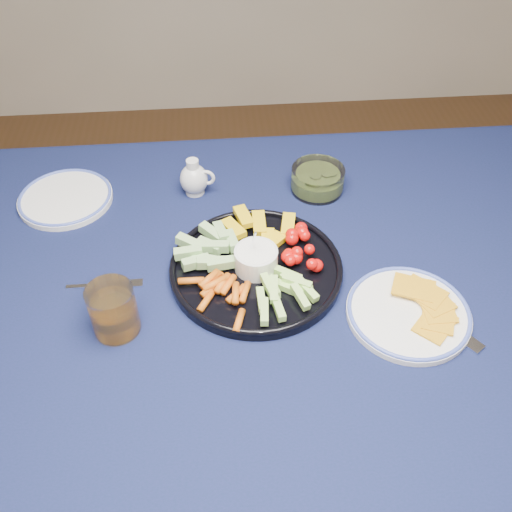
{
  "coord_description": "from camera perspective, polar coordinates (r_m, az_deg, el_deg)",
  "views": [
    {
      "loc": [
        -0.02,
        -0.71,
        1.54
      ],
      "look_at": [
        0.05,
        0.06,
        0.79
      ],
      "focal_mm": 40.0,
      "sensor_mm": 36.0,
      "label": 1
    }
  ],
  "objects": [
    {
      "name": "dining_table",
      "position": [
        1.13,
        -2.26,
        -6.99
      ],
      "size": [
        1.67,
        1.07,
        0.75
      ],
      "color": "#4C2D19",
      "rests_on": "ground"
    },
    {
      "name": "cheese_plate",
      "position": [
        1.06,
        15.02,
        -5.38
      ],
      "size": [
        0.22,
        0.22,
        0.03
      ],
      "color": "white",
      "rests_on": "dining_table"
    },
    {
      "name": "creamer_pitcher",
      "position": [
        1.28,
        -6.19,
        7.68
      ],
      "size": [
        0.08,
        0.06,
        0.09
      ],
      "color": "silver",
      "rests_on": "dining_table"
    },
    {
      "name": "crudite_platter",
      "position": [
        1.09,
        -0.13,
        -0.99
      ],
      "size": [
        0.33,
        0.33,
        0.11
      ],
      "color": "black",
      "rests_on": "dining_table"
    },
    {
      "name": "pickle_bowl",
      "position": [
        1.29,
        6.16,
        7.53
      ],
      "size": [
        0.12,
        0.12,
        0.06
      ],
      "color": "silver",
      "rests_on": "dining_table"
    },
    {
      "name": "fork_right",
      "position": [
        1.07,
        18.29,
        -6.43
      ],
      "size": [
        0.12,
        0.16,
        0.0
      ],
      "color": "silver",
      "rests_on": "dining_table"
    },
    {
      "name": "juice_tumbler",
      "position": [
        1.01,
        -14.02,
        -5.5
      ],
      "size": [
        0.08,
        0.08,
        0.1
      ],
      "color": "silver",
      "rests_on": "dining_table"
    },
    {
      "name": "fork_left",
      "position": [
        1.12,
        -14.27,
        -2.8
      ],
      "size": [
        0.14,
        0.02,
        0.0
      ],
      "color": "silver",
      "rests_on": "dining_table"
    },
    {
      "name": "side_plate_extra",
      "position": [
        1.33,
        -18.52,
        5.53
      ],
      "size": [
        0.2,
        0.2,
        0.02
      ],
      "color": "white",
      "rests_on": "dining_table"
    }
  ]
}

